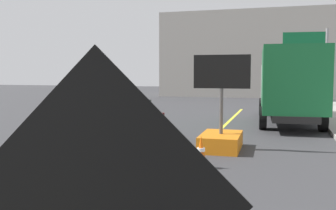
{
  "coord_description": "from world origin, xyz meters",
  "views": [
    {
      "loc": [
        2.16,
        0.71,
        2.19
      ],
      "look_at": [
        0.49,
        6.4,
        1.69
      ],
      "focal_mm": 40.78,
      "sensor_mm": 36.0,
      "label": 1
    }
  ],
  "objects_px": {
    "traffic_cone_mid_lane": "(176,181)",
    "traffic_cone_far_lane": "(201,152)",
    "roadwork_sign": "(98,206)",
    "highway_guide_sign": "(313,54)",
    "pickup_car": "(110,126)",
    "arrow_board_trailer": "(221,133)",
    "box_truck": "(289,83)"
  },
  "relations": [
    {
      "from": "pickup_car",
      "to": "roadwork_sign",
      "type": "bearing_deg",
      "value": -65.45
    },
    {
      "from": "arrow_board_trailer",
      "to": "pickup_car",
      "type": "height_order",
      "value": "arrow_board_trailer"
    },
    {
      "from": "roadwork_sign",
      "to": "highway_guide_sign",
      "type": "distance_m",
      "value": 24.6
    },
    {
      "from": "box_truck",
      "to": "pickup_car",
      "type": "distance_m",
      "value": 9.09
    },
    {
      "from": "pickup_car",
      "to": "highway_guide_sign",
      "type": "distance_m",
      "value": 17.83
    },
    {
      "from": "box_truck",
      "to": "pickup_car",
      "type": "bearing_deg",
      "value": -123.41
    },
    {
      "from": "pickup_car",
      "to": "highway_guide_sign",
      "type": "bearing_deg",
      "value": 67.93
    },
    {
      "from": "pickup_car",
      "to": "traffic_cone_mid_lane",
      "type": "relative_size",
      "value": 7.67
    },
    {
      "from": "arrow_board_trailer",
      "to": "traffic_cone_mid_lane",
      "type": "height_order",
      "value": "arrow_board_trailer"
    },
    {
      "from": "traffic_cone_far_lane",
      "to": "box_truck",
      "type": "bearing_deg",
      "value": 76.69
    },
    {
      "from": "arrow_board_trailer",
      "to": "traffic_cone_mid_lane",
      "type": "distance_m",
      "value": 4.42
    },
    {
      "from": "highway_guide_sign",
      "to": "traffic_cone_far_lane",
      "type": "xyz_separation_m",
      "value": [
        -3.74,
        -17.64,
        -3.05
      ]
    },
    {
      "from": "traffic_cone_mid_lane",
      "to": "roadwork_sign",
      "type": "bearing_deg",
      "value": -80.13
    },
    {
      "from": "traffic_cone_far_lane",
      "to": "pickup_car",
      "type": "bearing_deg",
      "value": 155.54
    },
    {
      "from": "roadwork_sign",
      "to": "highway_guide_sign",
      "type": "bearing_deg",
      "value": 83.05
    },
    {
      "from": "box_truck",
      "to": "traffic_cone_mid_lane",
      "type": "relative_size",
      "value": 13.76
    },
    {
      "from": "traffic_cone_mid_lane",
      "to": "traffic_cone_far_lane",
      "type": "bearing_deg",
      "value": 89.57
    },
    {
      "from": "box_truck",
      "to": "highway_guide_sign",
      "type": "bearing_deg",
      "value": 79.38
    },
    {
      "from": "pickup_car",
      "to": "box_truck",
      "type": "bearing_deg",
      "value": 56.59
    },
    {
      "from": "arrow_board_trailer",
      "to": "traffic_cone_far_lane",
      "type": "height_order",
      "value": "arrow_board_trailer"
    },
    {
      "from": "box_truck",
      "to": "pickup_car",
      "type": "xyz_separation_m",
      "value": [
        -4.97,
        -7.54,
        -1.05
      ]
    },
    {
      "from": "traffic_cone_mid_lane",
      "to": "traffic_cone_far_lane",
      "type": "distance_m",
      "value": 2.14
    },
    {
      "from": "highway_guide_sign",
      "to": "traffic_cone_far_lane",
      "type": "bearing_deg",
      "value": -101.97
    },
    {
      "from": "roadwork_sign",
      "to": "arrow_board_trailer",
      "type": "height_order",
      "value": "arrow_board_trailer"
    },
    {
      "from": "box_truck",
      "to": "traffic_cone_far_lane",
      "type": "relative_size",
      "value": 10.7
    },
    {
      "from": "arrow_board_trailer",
      "to": "pickup_car",
      "type": "bearing_deg",
      "value": -162.19
    },
    {
      "from": "roadwork_sign",
      "to": "highway_guide_sign",
      "type": "xyz_separation_m",
      "value": [
        2.96,
        24.34,
        1.95
      ]
    },
    {
      "from": "pickup_car",
      "to": "traffic_cone_far_lane",
      "type": "distance_m",
      "value": 3.18
    },
    {
      "from": "highway_guide_sign",
      "to": "box_truck",
      "type": "bearing_deg",
      "value": -100.62
    },
    {
      "from": "roadwork_sign",
      "to": "pickup_car",
      "type": "distance_m",
      "value": 8.84
    },
    {
      "from": "arrow_board_trailer",
      "to": "traffic_cone_far_lane",
      "type": "bearing_deg",
      "value": -93.18
    },
    {
      "from": "arrow_board_trailer",
      "to": "roadwork_sign",
      "type": "bearing_deg",
      "value": -85.85
    }
  ]
}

